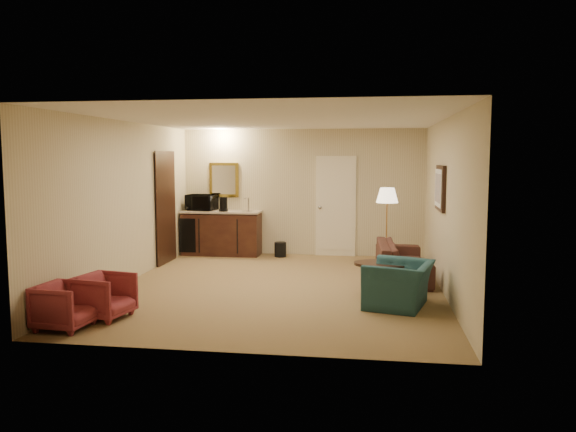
% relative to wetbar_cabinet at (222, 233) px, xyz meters
% --- Properties ---
extents(ground, '(6.00, 6.00, 0.00)m').
position_rel_wetbar_cabinet_xyz_m(ground, '(1.65, -2.72, -0.46)').
color(ground, olive).
rests_on(ground, ground).
extents(room_walls, '(5.02, 6.01, 2.61)m').
position_rel_wetbar_cabinet_xyz_m(room_walls, '(1.55, -1.95, 1.26)').
color(room_walls, beige).
rests_on(room_walls, ground).
extents(wetbar_cabinet, '(1.64, 0.58, 0.92)m').
position_rel_wetbar_cabinet_xyz_m(wetbar_cabinet, '(0.00, 0.00, 0.00)').
color(wetbar_cabinet, '#3E2113').
rests_on(wetbar_cabinet, ground).
extents(sofa, '(0.67, 2.06, 0.80)m').
position_rel_wetbar_cabinet_xyz_m(sofa, '(3.60, -1.74, -0.06)').
color(sofa, black).
rests_on(sofa, ground).
extents(teal_armchair, '(0.84, 1.07, 0.83)m').
position_rel_wetbar_cabinet_xyz_m(teal_armchair, '(3.45, -3.62, -0.05)').
color(teal_armchair, '#214852').
rests_on(teal_armchair, ground).
extents(rose_chair_near, '(0.67, 0.70, 0.62)m').
position_rel_wetbar_cabinet_xyz_m(rose_chair_near, '(-0.25, -4.72, -0.15)').
color(rose_chair_near, maroon).
rests_on(rose_chair_near, ground).
extents(rose_chair_far, '(0.60, 0.63, 0.61)m').
position_rel_wetbar_cabinet_xyz_m(rose_chair_far, '(-0.50, -5.21, -0.16)').
color(rose_chair_far, maroon).
rests_on(rose_chair_far, ground).
extents(coffee_table, '(0.94, 0.69, 0.50)m').
position_rel_wetbar_cabinet_xyz_m(coffee_table, '(3.26, -3.09, -0.21)').
color(coffee_table, black).
rests_on(coffee_table, ground).
extents(floor_lamp, '(0.51, 0.51, 1.49)m').
position_rel_wetbar_cabinet_xyz_m(floor_lamp, '(3.35, -1.01, 0.28)').
color(floor_lamp, '#BE873F').
rests_on(floor_lamp, ground).
extents(waste_bin, '(0.29, 0.29, 0.30)m').
position_rel_wetbar_cabinet_xyz_m(waste_bin, '(1.25, -0.07, -0.31)').
color(waste_bin, black).
rests_on(waste_bin, ground).
extents(microwave, '(0.64, 0.43, 0.40)m').
position_rel_wetbar_cabinet_xyz_m(microwave, '(-0.44, 0.05, 0.66)').
color(microwave, black).
rests_on(microwave, wetbar_cabinet).
extents(coffee_maker, '(0.18, 0.18, 0.29)m').
position_rel_wetbar_cabinet_xyz_m(coffee_maker, '(0.08, -0.12, 0.61)').
color(coffee_maker, black).
rests_on(coffee_maker, wetbar_cabinet).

